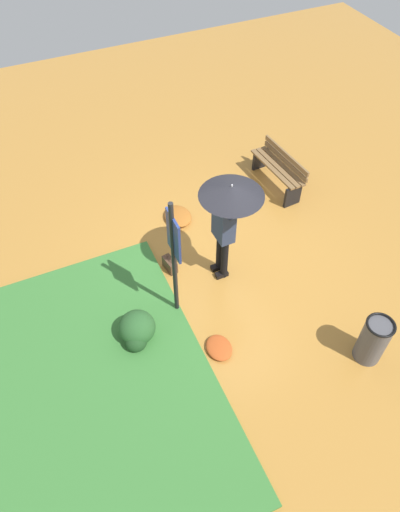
{
  "coord_description": "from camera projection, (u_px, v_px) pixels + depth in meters",
  "views": [
    {
      "loc": [
        4.64,
        -2.46,
        6.29
      ],
      "look_at": [
        0.25,
        -0.5,
        0.85
      ],
      "focal_mm": 33.05,
      "sensor_mm": 36.0,
      "label": 1
    }
  ],
  "objects": [
    {
      "name": "person_with_umbrella",
      "position": [
        228.0,
        208.0,
        6.95
      ],
      "size": [
        0.96,
        0.96,
        2.04
      ],
      "color": "black",
      "rests_on": "ground_plane"
    },
    {
      "name": "handbag",
      "position": [
        170.0,
        264.0,
        8.1
      ],
      "size": [
        0.32,
        0.19,
        0.37
      ],
      "color": "#4C3323",
      "rests_on": "ground_plane"
    },
    {
      "name": "park_bench",
      "position": [
        279.0,
        169.0,
        9.39
      ],
      "size": [
        1.4,
        0.47,
        0.75
      ],
      "color": "black",
      "rests_on": "ground_plane"
    },
    {
      "name": "ground_plane",
      "position": [
        220.0,
        270.0,
        8.18
      ],
      "size": [
        18.0,
        18.0,
        0.0
      ],
      "primitive_type": "plane",
      "color": "#B27A33"
    },
    {
      "name": "shrub_cluster",
      "position": [
        137.0,
        330.0,
        7.09
      ],
      "size": [
        0.62,
        0.56,
        0.5
      ],
      "color": "#285628",
      "rests_on": "ground_plane"
    },
    {
      "name": "info_sign_post",
      "position": [
        174.0,
        249.0,
        6.55
      ],
      "size": [
        0.44,
        0.07,
        2.3
      ],
      "color": "black",
      "rests_on": "ground_plane"
    },
    {
      "name": "leaf_pile_near_person",
      "position": [
        219.0,
        348.0,
        7.1
      ],
      "size": [
        0.47,
        0.38,
        0.1
      ],
      "color": "#B74C1E",
      "rests_on": "ground_plane"
    },
    {
      "name": "leaf_pile_by_bench",
      "position": [
        178.0,
        216.0,
        8.97
      ],
      "size": [
        0.62,
        0.49,
        0.14
      ],
      "color": "#A86023",
      "rests_on": "ground_plane"
    },
    {
      "name": "trash_bin",
      "position": [
        373.0,
        340.0,
        6.76
      ],
      "size": [
        0.42,
        0.42,
        0.83
      ],
      "color": "#4C4C51",
      "rests_on": "ground_plane"
    },
    {
      "name": "grass_verge",
      "position": [
        70.0,
        399.0,
        6.59
      ],
      "size": [
        4.8,
        4.0,
        0.05
      ],
      "color": "#387533",
      "rests_on": "ground_plane"
    }
  ]
}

